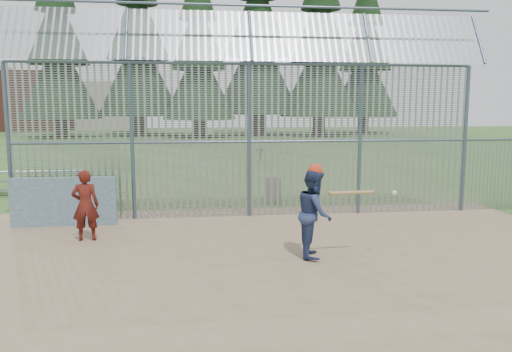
{
  "coord_description": "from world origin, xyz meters",
  "views": [
    {
      "loc": [
        -1.39,
        -9.48,
        2.92
      ],
      "look_at": [
        0.0,
        2.0,
        1.3
      ],
      "focal_mm": 35.0,
      "sensor_mm": 36.0,
      "label": 1
    }
  ],
  "objects": [
    {
      "name": "ground",
      "position": [
        0.0,
        0.0,
        0.0
      ],
      "size": [
        120.0,
        120.0,
        0.0
      ],
      "primitive_type": "plane",
      "color": "#2D511E",
      "rests_on": "ground"
    },
    {
      "name": "dirt_infield",
      "position": [
        0.0,
        -0.5,
        0.01
      ],
      "size": [
        14.0,
        10.0,
        0.02
      ],
      "primitive_type": "cube",
      "color": "#756047",
      "rests_on": "ground"
    },
    {
      "name": "dugout_wall",
      "position": [
        -4.6,
        2.9,
        0.62
      ],
      "size": [
        2.5,
        0.12,
        1.2
      ],
      "primitive_type": "cube",
      "color": "#38566B",
      "rests_on": "dirt_infield"
    },
    {
      "name": "batter",
      "position": [
        0.86,
        -0.26,
        0.87
      ],
      "size": [
        0.79,
        0.93,
        1.7
      ],
      "primitive_type": "imported",
      "rotation": [
        0.0,
        0.0,
        1.38
      ],
      "color": "navy",
      "rests_on": "dirt_infield"
    },
    {
      "name": "onlooker",
      "position": [
        -3.78,
        1.48,
        0.8
      ],
      "size": [
        0.6,
        0.42,
        1.56
      ],
      "primitive_type": "imported",
      "rotation": [
        0.0,
        0.0,
        3.23
      ],
      "color": "maroon",
      "rests_on": "dirt_infield"
    },
    {
      "name": "bg_kid_seated",
      "position": [
        2.06,
        17.3,
        0.43
      ],
      "size": [
        0.52,
        0.25,
        0.86
      ],
      "primitive_type": "imported",
      "rotation": [
        0.0,
        0.0,
        3.06
      ],
      "color": "slate",
      "rests_on": "ground"
    },
    {
      "name": "batting_gear",
      "position": [
        1.01,
        -0.3,
        1.62
      ],
      "size": [
        1.62,
        0.56,
        0.59
      ],
      "color": "red",
      "rests_on": "ground"
    },
    {
      "name": "trash_can",
      "position": [
        0.92,
        5.33,
        0.38
      ],
      "size": [
        0.56,
        0.56,
        0.82
      ],
      "color": "gray",
      "rests_on": "ground"
    },
    {
      "name": "bleacher",
      "position": [
        -6.72,
        7.87,
        0.41
      ],
      "size": [
        3.0,
        0.95,
        0.72
      ],
      "color": "gray",
      "rests_on": "ground"
    },
    {
      "name": "backstop_fence",
      "position": [
        1.81,
        3.43,
        2.36
      ],
      "size": [
        20.09,
        0.81,
        5.3
      ],
      "color": "#47566B",
      "rests_on": "ground"
    },
    {
      "name": "conifer_row",
      "position": [
        1.93,
        41.51,
        10.83
      ],
      "size": [
        38.48,
        12.26,
        20.2
      ],
      "color": "#332319",
      "rests_on": "ground"
    },
    {
      "name": "distant_buildings",
      "position": [
        -23.18,
        56.49,
        3.6
      ],
      "size": [
        26.5,
        10.5,
        8.0
      ],
      "color": "brown",
      "rests_on": "ground"
    }
  ]
}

